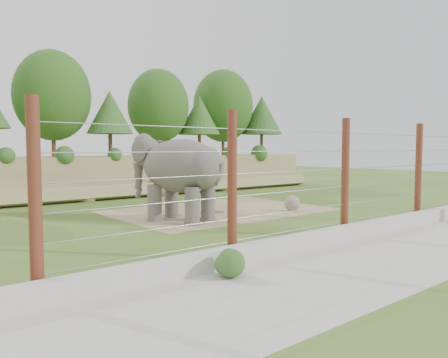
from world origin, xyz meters
TOP-DOWN VIEW (x-y plane):
  - ground at (0.00, 0.00)m, footprint 90.00×90.00m
  - back_embankment at (0.59, 12.68)m, footprint 30.00×5.52m
  - dirt_patch at (0.50, 3.00)m, footprint 10.00×7.00m
  - drain_grate at (-0.26, 2.56)m, footprint 1.00×0.60m
  - elephant at (-2.63, 1.54)m, footprint 3.27×4.73m
  - stone_ball at (3.00, 0.57)m, footprint 0.75×0.75m
  - retaining_wall at (0.00, -5.00)m, footprint 26.00×0.35m
  - walkway at (0.00, -7.00)m, footprint 26.00×4.00m
  - barrier_fence at (0.00, -4.50)m, footprint 20.26×0.26m
  - walkway_shrub at (-6.20, -5.80)m, footprint 0.67×0.67m

SIDE VIEW (x-z plane):
  - ground at x=0.00m, z-range 0.00..0.00m
  - walkway at x=0.00m, z-range 0.00..0.01m
  - dirt_patch at x=0.50m, z-range 0.00..0.02m
  - drain_grate at x=-0.26m, z-range 0.02..0.05m
  - retaining_wall at x=0.00m, z-range 0.00..0.50m
  - walkway_shrub at x=-6.20m, z-range 0.01..0.68m
  - stone_ball at x=3.00m, z-range 0.02..0.77m
  - elephant at x=-2.63m, z-range 0.00..3.53m
  - barrier_fence at x=0.00m, z-range 0.00..4.00m
  - back_embankment at x=0.59m, z-range -0.42..8.35m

